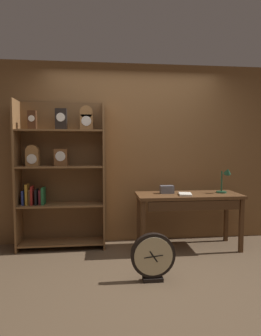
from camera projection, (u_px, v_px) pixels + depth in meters
name	position (u px, v px, depth m)	size (l,w,h in m)	color
ground_plane	(148.00, 284.00, 2.85)	(10.00, 10.00, 0.00)	brown
back_wood_panel	(133.00, 154.00, 4.11)	(4.80, 0.05, 2.60)	brown
bookshelf	(60.00, 172.00, 3.82)	(1.18, 0.36, 2.02)	brown
workbench	(189.00, 201.00, 3.78)	(1.41, 0.55, 0.76)	brown
desk_lamp	(225.00, 179.00, 3.85)	(0.19, 0.19, 0.37)	#1E472D
toolbox_small	(167.00, 189.00, 3.84)	(0.18, 0.11, 0.11)	#595960
open_repair_manual	(185.00, 194.00, 3.70)	(0.16, 0.22, 0.03)	silver
round_clock_large	(153.00, 257.00, 2.89)	(0.47, 0.11, 0.51)	black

